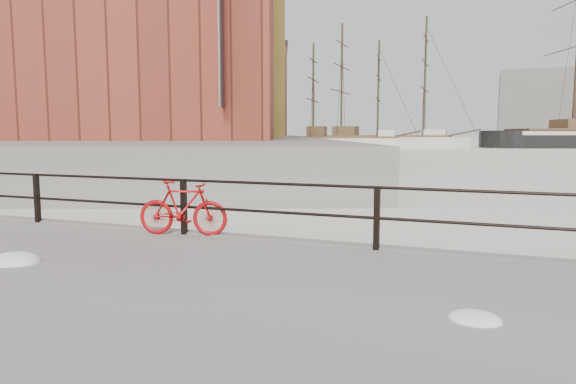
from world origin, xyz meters
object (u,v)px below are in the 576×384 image
Objects in this scene: schooner_mid at (381,147)px; schooner_left at (345,149)px; workboat_near at (157,159)px; bicycle at (183,208)px; workboat_far at (147,153)px.

schooner_mid is 1.39× the size of schooner_left.
schooner_mid reaches higher than workboat_near.
schooner_left is (-3.68, -9.36, 0.00)m from schooner_mid.
schooner_mid is 2.33× the size of workboat_near.
bicycle is at bearing -82.14° from schooner_mid.
workboat_near is at bearing -108.08° from schooner_left.
schooner_mid is at bearing 86.30° from bicycle.
workboat_far is at bearing 84.33° from workboat_near.
workboat_far is at bearing -129.47° from schooner_left.
schooner_mid is 48.21m from workboat_near.
schooner_left is at bearing 34.05° from workboat_near.
bicycle is 78.01m from schooner_mid.
schooner_left reaches higher than workboat_far.
schooner_left reaches higher than bicycle.
workboat_near is (-22.01, 30.15, -0.84)m from bicycle.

